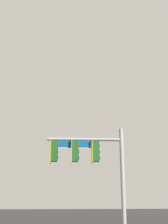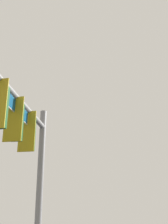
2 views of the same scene
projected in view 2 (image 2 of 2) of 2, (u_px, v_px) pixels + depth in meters
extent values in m
cylinder|color=gray|center=(39.00, 194.00, 10.44)|extent=(0.23, 0.23, 5.93)
cylinder|color=gray|center=(24.00, 106.00, 9.43)|extent=(4.00, 1.11, 0.17)
cube|color=gold|center=(27.00, 131.00, 9.57)|extent=(0.15, 0.51, 1.30)
cube|color=#144719|center=(29.00, 133.00, 9.75)|extent=(0.42, 0.39, 1.10)
cylinder|color=#144719|center=(30.00, 115.00, 9.97)|extent=(0.04, 0.04, 0.12)
cylinder|color=red|center=(32.00, 125.00, 10.05)|extent=(0.08, 0.22, 0.22)
cylinder|color=#392D05|center=(31.00, 135.00, 9.93)|extent=(0.08, 0.22, 0.22)
cylinder|color=black|center=(30.00, 145.00, 9.81)|extent=(0.08, 0.22, 0.22)
cube|color=gold|center=(14.00, 119.00, 8.54)|extent=(0.15, 0.51, 1.30)
cube|color=#144719|center=(16.00, 121.00, 8.72)|extent=(0.42, 0.39, 1.10)
cylinder|color=#144719|center=(18.00, 101.00, 8.94)|extent=(0.04, 0.04, 0.12)
cylinder|color=red|center=(19.00, 113.00, 9.02)|extent=(0.08, 0.22, 0.22)
cylinder|color=#392D05|center=(19.00, 123.00, 8.90)|extent=(0.08, 0.22, 0.22)
cylinder|color=black|center=(18.00, 134.00, 8.78)|extent=(0.08, 0.22, 0.22)
cube|color=#144719|center=(0.00, 106.00, 7.69)|extent=(0.42, 0.39, 1.10)
cylinder|color=#144719|center=(2.00, 84.00, 7.91)|extent=(0.04, 0.04, 0.12)
cylinder|color=red|center=(4.00, 97.00, 7.99)|extent=(0.08, 0.22, 0.22)
cylinder|color=#392D05|center=(3.00, 109.00, 7.87)|extent=(0.08, 0.22, 0.22)
cylinder|color=black|center=(2.00, 121.00, 7.75)|extent=(0.08, 0.22, 0.22)
cube|color=#0A4C7F|center=(14.00, 105.00, 8.64)|extent=(2.13, 0.54, 0.36)
cube|color=white|center=(14.00, 105.00, 8.64)|extent=(2.18, 0.54, 0.42)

